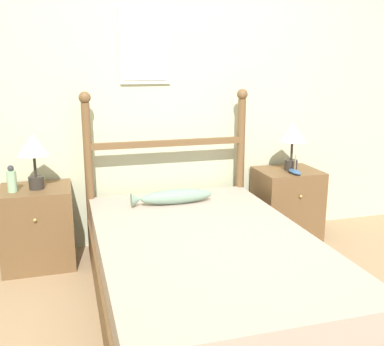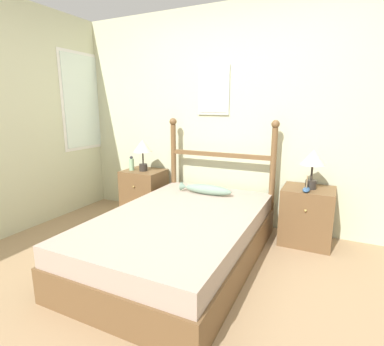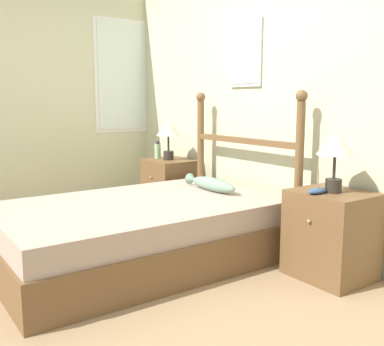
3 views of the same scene
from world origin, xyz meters
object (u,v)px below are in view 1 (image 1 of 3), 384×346
Objects in this scene: table_lamp_left at (33,148)px; table_lamp_right at (293,136)px; bottle at (12,180)px; nightstand_right at (286,204)px; model_boat at (295,172)px; bed at (206,271)px; fish_pillow at (173,197)px; nightstand_left at (38,227)px.

table_lamp_left is 1.00× the size of table_lamp_right.
table_lamp_right is 2.09× the size of bottle.
table_lamp_right is (0.01, -0.02, 0.59)m from nightstand_right.
table_lamp_left is at bearing -179.17° from nightstand_right.
bottle is 2.16m from model_boat.
model_boat is (2.00, -0.11, -0.27)m from table_lamp_left.
table_lamp_left is (-2.02, -0.03, 0.59)m from nightstand_right.
bed is at bearing -142.75° from model_boat.
table_lamp_left is at bearing -179.70° from table_lamp_right.
nightstand_right is at bearing 83.15° from model_boat.
fish_pillow is at bearing -168.40° from nightstand_right.
nightstand_left is 0.59m from table_lamp_left.
table_lamp_right is at bearing 76.26° from model_boat.
bed is at bearing -35.82° from bottle.
fish_pillow is (0.96, -0.19, -0.38)m from table_lamp_left.
nightstand_right is 1.48× the size of table_lamp_right.
bottle reaches higher than fish_pillow.
model_boat is (-0.03, -0.12, -0.27)m from table_lamp_right.
bed is 5.17× the size of table_lamp_left.
nightstand_right is 3.10× the size of bottle.
nightstand_left is 3.10× the size of bottle.
nightstand_right is at bearing 11.60° from fish_pillow.
fish_pillow is (-1.04, -0.08, -0.11)m from model_boat.
nightstand_right is 1.48× the size of table_lamp_left.
model_boat reaches higher than nightstand_left.
nightstand_right is at bearing 1.69° from bottle.
model_boat is (2.02, -0.14, 0.32)m from nightstand_left.
model_boat is (2.16, -0.08, -0.07)m from bottle.
bottle is (-2.19, -0.05, -0.21)m from table_lamp_right.
fish_pillow is at bearing -7.72° from bottle.
table_lamp_left is 1.05m from fish_pillow.
fish_pillow is (1.12, -0.15, -0.17)m from bottle.
bottle reaches higher than bed.
bed is at bearing -138.46° from nightstand_right.
bottle is at bearing -167.46° from table_lamp_left.
nightstand_right is 2.21m from bottle.
table_lamp_left reaches higher than model_boat.
bottle is at bearing -178.31° from nightstand_right.
bed is 1.50m from bottle.
nightstand_left and nightstand_right have the same top height.
nightstand_right is 0.97× the size of fish_pillow.
model_boat is (1.00, 0.76, 0.39)m from bed.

